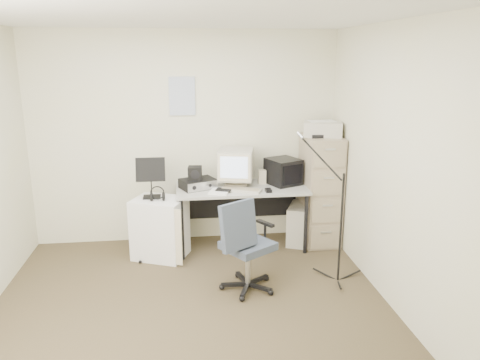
{
  "coord_description": "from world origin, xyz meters",
  "views": [
    {
      "loc": [
        -0.03,
        -3.72,
        2.21
      ],
      "look_at": [
        0.55,
        0.95,
        0.95
      ],
      "focal_mm": 35.0,
      "sensor_mm": 36.0,
      "label": 1
    }
  ],
  "objects": [
    {
      "name": "office_chair",
      "position": [
        0.55,
        0.38,
        0.47
      ],
      "size": [
        0.75,
        0.75,
        0.94
      ],
      "primitive_type": "cube",
      "rotation": [
        0.0,
        0.0,
        0.59
      ],
      "color": "#424854",
      "rests_on": "floor"
    },
    {
      "name": "wall_calendar",
      "position": [
        -0.02,
        1.79,
        1.75
      ],
      "size": [
        0.3,
        0.02,
        0.44
      ],
      "primitive_type": "cube",
      "color": "white",
      "rests_on": "wall_back"
    },
    {
      "name": "music_stand",
      "position": [
        -0.39,
        1.33,
        0.91
      ],
      "size": [
        0.36,
        0.27,
        0.46
      ],
      "primitive_type": "cube",
      "rotation": [
        0.0,
        0.0,
        -0.35
      ],
      "color": "black",
      "rests_on": "side_cart"
    },
    {
      "name": "crt_monitor",
      "position": [
        0.58,
        1.54,
        0.94
      ],
      "size": [
        0.46,
        0.48,
        0.43
      ],
      "primitive_type": "cube",
      "rotation": [
        0.0,
        0.0,
        -0.21
      ],
      "color": "beige",
      "rests_on": "desk"
    },
    {
      "name": "desk_speaker",
      "position": [
        0.89,
        1.57,
        0.81
      ],
      "size": [
        0.09,
        0.09,
        0.16
      ],
      "primitive_type": "cube",
      "rotation": [
        0.0,
        0.0,
        -0.08
      ],
      "color": "beige",
      "rests_on": "desk"
    },
    {
      "name": "mouse",
      "position": [
        0.9,
        1.22,
        0.75
      ],
      "size": [
        0.07,
        0.11,
        0.03
      ],
      "primitive_type": "cube",
      "rotation": [
        0.0,
        0.0,
        0.01
      ],
      "color": "black",
      "rests_on": "desk"
    },
    {
      "name": "crt_tv",
      "position": [
        1.14,
        1.53,
        0.88
      ],
      "size": [
        0.45,
        0.46,
        0.3
      ],
      "primitive_type": "cube",
      "rotation": [
        0.0,
        0.0,
        0.42
      ],
      "color": "black",
      "rests_on": "desk"
    },
    {
      "name": "printer",
      "position": [
        1.58,
        1.48,
        1.38
      ],
      "size": [
        0.5,
        0.4,
        0.17
      ],
      "primitive_type": "cube",
      "rotation": [
        0.0,
        0.0,
        -0.29
      ],
      "color": "beige",
      "rests_on": "filing_cabinet"
    },
    {
      "name": "keyboard",
      "position": [
        0.6,
        1.29,
        0.74
      ],
      "size": [
        0.49,
        0.34,
        0.03
      ],
      "primitive_type": "cube",
      "rotation": [
        0.0,
        0.0,
        -0.43
      ],
      "color": "beige",
      "rests_on": "desk"
    },
    {
      "name": "desk",
      "position": [
        0.63,
        1.45,
        0.36
      ],
      "size": [
        1.5,
        0.7,
        0.73
      ],
      "primitive_type": "cube",
      "color": "gray",
      "rests_on": "floor"
    },
    {
      "name": "headphones",
      "position": [
        -0.32,
        1.21,
        0.73
      ],
      "size": [
        0.2,
        0.2,
        0.03
      ],
      "primitive_type": "torus",
      "rotation": [
        0.0,
        0.0,
        0.19
      ],
      "color": "black",
      "rests_on": "side_cart"
    },
    {
      "name": "wall_right",
      "position": [
        1.8,
        0.0,
        1.25
      ],
      "size": [
        0.02,
        3.6,
        2.5
      ],
      "primitive_type": "cube",
      "color": "beige",
      "rests_on": "ground"
    },
    {
      "name": "papers",
      "position": [
        0.37,
        1.29,
        0.74
      ],
      "size": [
        0.29,
        0.34,
        0.02
      ],
      "primitive_type": "cube",
      "rotation": [
        0.0,
        0.0,
        -0.34
      ],
      "color": "white",
      "rests_on": "desk"
    },
    {
      "name": "radio_receiver",
      "position": [
        0.13,
        1.47,
        0.78
      ],
      "size": [
        0.45,
        0.4,
        0.11
      ],
      "primitive_type": "cube",
      "rotation": [
        0.0,
        0.0,
        0.39
      ],
      "color": "black",
      "rests_on": "desk"
    },
    {
      "name": "radio_speaker",
      "position": [
        0.1,
        1.45,
        0.91
      ],
      "size": [
        0.17,
        0.16,
        0.15
      ],
      "primitive_type": "cube",
      "rotation": [
        0.0,
        0.0,
        -0.1
      ],
      "color": "black",
      "rests_on": "radio_receiver"
    },
    {
      "name": "pc_tower",
      "position": [
        1.34,
        1.5,
        0.23
      ],
      "size": [
        0.4,
        0.55,
        0.47
      ],
      "primitive_type": "cube",
      "rotation": [
        0.0,
        0.0,
        -0.4
      ],
      "color": "beige",
      "rests_on": "floor"
    },
    {
      "name": "floor",
      "position": [
        0.0,
        0.0,
        -0.01
      ],
      "size": [
        3.6,
        3.6,
        0.01
      ],
      "primitive_type": "cube",
      "color": "#43391F",
      "rests_on": "ground"
    },
    {
      "name": "filing_cabinet",
      "position": [
        1.58,
        1.48,
        0.65
      ],
      "size": [
        0.4,
        0.6,
        1.3
      ],
      "primitive_type": "cube",
      "color": "tan",
      "rests_on": "floor"
    },
    {
      "name": "side_cart",
      "position": [
        -0.31,
        1.26,
        0.34
      ],
      "size": [
        0.67,
        0.62,
        0.68
      ],
      "primitive_type": "cube",
      "rotation": [
        0.0,
        0.0,
        -0.4
      ],
      "color": "white",
      "rests_on": "floor"
    },
    {
      "name": "ceiling",
      "position": [
        0.0,
        0.0,
        2.5
      ],
      "size": [
        3.6,
        3.6,
        0.01
      ],
      "primitive_type": "cube",
      "color": "white",
      "rests_on": "ground"
    },
    {
      "name": "wall_front",
      "position": [
        0.0,
        -1.8,
        1.25
      ],
      "size": [
        3.6,
        0.02,
        2.5
      ],
      "primitive_type": "cube",
      "color": "beige",
      "rests_on": "ground"
    },
    {
      "name": "wall_back",
      "position": [
        0.0,
        1.8,
        1.25
      ],
      "size": [
        3.6,
        0.02,
        2.5
      ],
      "primitive_type": "cube",
      "color": "beige",
      "rests_on": "ground"
    },
    {
      "name": "mic_stand",
      "position": [
        1.49,
        0.45,
        0.73
      ],
      "size": [
        0.03,
        0.03,
        1.46
      ],
      "primitive_type": "cylinder",
      "rotation": [
        0.0,
        0.0,
        2.07
      ],
      "color": "black",
      "rests_on": "floor"
    }
  ]
}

